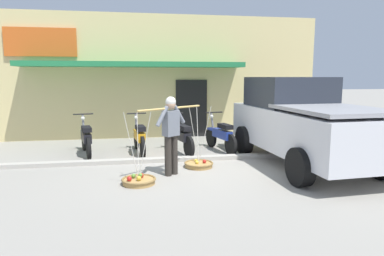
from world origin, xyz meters
TOP-DOWN VIEW (x-y plane):
  - ground_plane at (0.00, 0.00)m, footprint 90.00×90.00m
  - sidewalk_curb at (0.00, 0.70)m, footprint 20.00×0.24m
  - fruit_vendor at (-0.48, -0.49)m, footprint 1.44×1.08m
  - fruit_basket_left_side at (-1.19, -1.01)m, footprint 0.69×0.69m
  - fruit_basket_right_side at (0.23, 0.04)m, footprint 0.69×0.69m
  - motorcycle_nearest_shop at (-2.55, 1.80)m, footprint 0.61×1.79m
  - motorcycle_second_in_row at (-1.12, 1.72)m, footprint 0.54×1.82m
  - motorcycle_third_in_row at (0.00, 1.57)m, footprint 0.63×1.78m
  - motorcycle_end_of_row at (1.17, 1.64)m, footprint 0.59×1.80m
  - parked_truck at (2.76, -0.01)m, footprint 2.37×4.80m
  - storefront_building at (-1.20, 6.68)m, footprint 13.00×6.00m

SIDE VIEW (x-z plane):
  - ground_plane at x=0.00m, z-range 0.00..0.00m
  - sidewalk_curb at x=0.00m, z-range 0.00..0.10m
  - fruit_basket_right_side at x=0.23m, z-range -0.65..0.80m
  - fruit_basket_left_side at x=-1.19m, z-range -0.65..0.80m
  - motorcycle_nearest_shop at x=-2.55m, z-range -0.09..1.00m
  - motorcycle_second_in_row at x=-1.12m, z-range -0.09..1.00m
  - motorcycle_third_in_row at x=0.00m, z-range -0.09..1.00m
  - motorcycle_end_of_row at x=1.17m, z-range -0.09..1.00m
  - fruit_vendor at x=-0.48m, z-range 0.13..1.83m
  - parked_truck at x=2.76m, z-range -0.02..2.08m
  - storefront_building at x=-1.20m, z-range 0.00..4.20m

